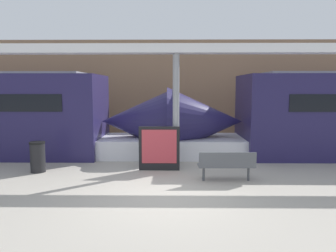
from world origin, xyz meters
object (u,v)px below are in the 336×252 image
at_px(trash_bin, 38,157).
at_px(support_column_near, 176,112).
at_px(bench_near, 227,164).
at_px(poster_board, 159,148).

distance_m(trash_bin, support_column_near, 4.54).
height_order(bench_near, support_column_near, support_column_near).
bearing_deg(support_column_near, trash_bin, -172.74).
bearing_deg(bench_near, poster_board, 146.27).
distance_m(bench_near, trash_bin, 5.78).
xyz_separation_m(bench_near, support_column_near, (-1.40, 1.53, 1.33)).
relative_size(poster_board, support_column_near, 0.38).
bearing_deg(poster_board, trash_bin, -176.28).
height_order(bench_near, poster_board, poster_board).
bearing_deg(trash_bin, poster_board, 3.72).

